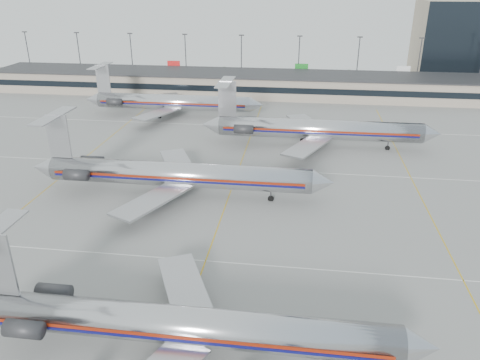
# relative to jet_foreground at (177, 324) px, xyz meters

# --- Properties ---
(ground) EXTENTS (260.00, 260.00, 0.00)m
(ground) POSITION_rel_jet_foreground_xyz_m (-0.62, 5.22, -3.32)
(ground) COLOR gray
(ground) RESTS_ON ground
(apron_markings) EXTENTS (160.00, 0.15, 0.02)m
(apron_markings) POSITION_rel_jet_foreground_xyz_m (-0.62, 15.22, -3.31)
(apron_markings) COLOR silver
(apron_markings) RESTS_ON ground
(terminal) EXTENTS (162.00, 17.00, 6.25)m
(terminal) POSITION_rel_jet_foreground_xyz_m (-0.62, 103.20, -0.16)
(terminal) COLOR gray
(terminal) RESTS_ON ground
(light_mast_row) EXTENTS (163.60, 0.40, 15.28)m
(light_mast_row) POSITION_rel_jet_foreground_xyz_m (-0.62, 117.22, 5.26)
(light_mast_row) COLOR #38383D
(light_mast_row) RESTS_ON ground
(distant_building) EXTENTS (30.00, 20.00, 25.00)m
(distant_building) POSITION_rel_jet_foreground_xyz_m (61.38, 133.22, 9.18)
(distant_building) COLOR tan
(distant_building) RESTS_ON ground
(jet_foreground) EXTENTS (43.69, 25.72, 11.43)m
(jet_foreground) POSITION_rel_jet_foreground_xyz_m (0.00, 0.00, 0.00)
(jet_foreground) COLOR silver
(jet_foreground) RESTS_ON ground
(jet_second_row) EXTENTS (48.05, 28.29, 12.58)m
(jet_second_row) POSITION_rel_jet_foreground_xyz_m (-9.35, 32.94, 0.33)
(jet_second_row) COLOR silver
(jet_second_row) RESTS_ON ground
(jet_third_row) EXTENTS (47.52, 29.23, 12.99)m
(jet_third_row) POSITION_rel_jet_foreground_xyz_m (12.67, 59.16, 0.45)
(jet_third_row) COLOR silver
(jet_third_row) RESTS_ON ground
(jet_back_row) EXTENTS (44.71, 27.50, 12.23)m
(jet_back_row) POSITION_rel_jet_foreground_xyz_m (-22.25, 77.57, 0.23)
(jet_back_row) COLOR silver
(jet_back_row) RESTS_ON ground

